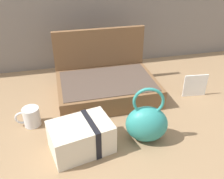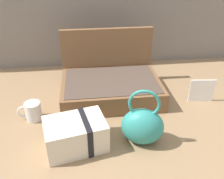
{
  "view_description": "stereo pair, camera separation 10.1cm",
  "coord_description": "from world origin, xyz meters",
  "px_view_note": "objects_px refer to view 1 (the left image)",
  "views": [
    {
      "loc": [
        -0.19,
        -0.87,
        0.66
      ],
      "look_at": [
        0.02,
        -0.02,
        0.14
      ],
      "focal_mm": 39.25,
      "sensor_mm": 36.0,
      "label": 1
    },
    {
      "loc": [
        -0.09,
        -0.88,
        0.66
      ],
      "look_at": [
        0.02,
        -0.02,
        0.14
      ],
      "focal_mm": 39.25,
      "sensor_mm": 36.0,
      "label": 2
    }
  ],
  "objects_px": {
    "open_suitcase": "(106,83)",
    "coffee_mug": "(31,117)",
    "cream_toiletry_bag": "(82,137)",
    "teal_pouch_handbag": "(147,123)",
    "info_card_left": "(195,86)"
  },
  "relations": [
    {
      "from": "open_suitcase",
      "to": "info_card_left",
      "type": "relative_size",
      "value": 4.0
    },
    {
      "from": "open_suitcase",
      "to": "coffee_mug",
      "type": "distance_m",
      "value": 0.39
    },
    {
      "from": "open_suitcase",
      "to": "coffee_mug",
      "type": "bearing_deg",
      "value": -154.69
    },
    {
      "from": "open_suitcase",
      "to": "cream_toiletry_bag",
      "type": "bearing_deg",
      "value": -114.98
    },
    {
      "from": "open_suitcase",
      "to": "teal_pouch_handbag",
      "type": "xyz_separation_m",
      "value": [
        0.08,
        -0.37,
        0.01
      ]
    },
    {
      "from": "teal_pouch_handbag",
      "to": "open_suitcase",
      "type": "bearing_deg",
      "value": 102.03
    },
    {
      "from": "teal_pouch_handbag",
      "to": "coffee_mug",
      "type": "bearing_deg",
      "value": 155.57
    },
    {
      "from": "cream_toiletry_bag",
      "to": "coffee_mug",
      "type": "relative_size",
      "value": 2.39
    },
    {
      "from": "open_suitcase",
      "to": "teal_pouch_handbag",
      "type": "relative_size",
      "value": 2.04
    },
    {
      "from": "teal_pouch_handbag",
      "to": "coffee_mug",
      "type": "distance_m",
      "value": 0.48
    },
    {
      "from": "teal_pouch_handbag",
      "to": "info_card_left",
      "type": "relative_size",
      "value": 1.96
    },
    {
      "from": "open_suitcase",
      "to": "coffee_mug",
      "type": "relative_size",
      "value": 4.64
    },
    {
      "from": "open_suitcase",
      "to": "cream_toiletry_bag",
      "type": "relative_size",
      "value": 1.94
    },
    {
      "from": "info_card_left",
      "to": "open_suitcase",
      "type": "bearing_deg",
      "value": 170.31
    },
    {
      "from": "open_suitcase",
      "to": "cream_toiletry_bag",
      "type": "xyz_separation_m",
      "value": [
        -0.17,
        -0.36,
        -0.01
      ]
    }
  ]
}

